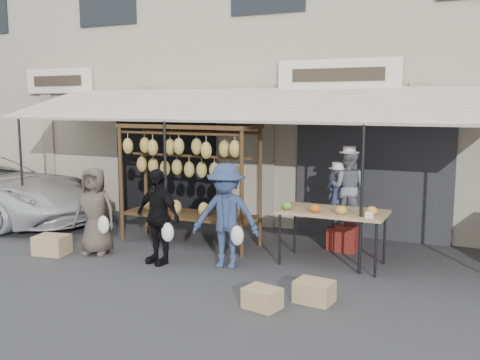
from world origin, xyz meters
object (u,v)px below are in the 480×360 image
object	(u,v)px
vendor_right	(348,188)
customer_right	(226,216)
customer_mid	(158,216)
vendor_left	(338,197)
customer_left	(95,211)
banana_rack	(188,161)
crate_far	(52,245)
crate_near_a	(262,298)
crate_near_b	(314,291)
produce_table	(332,213)

from	to	relation	value
vendor_right	customer_right	distance (m)	2.33
customer_mid	customer_right	bearing A→B (deg)	27.02
customer_right	vendor_left	bearing A→B (deg)	41.19
customer_left	customer_right	world-z (taller)	customer_right
vendor_right	customer_right	size ratio (longest dim) A/B	0.78
vendor_right	customer_left	size ratio (longest dim) A/B	0.85
banana_rack	crate_far	xyz separation A→B (m)	(-1.83, -1.58, -1.40)
banana_rack	customer_left	world-z (taller)	banana_rack
customer_left	crate_near_a	size ratio (longest dim) A/B	3.42
vendor_right	crate_far	world-z (taller)	vendor_right
banana_rack	crate_near_b	xyz separation A→B (m)	(2.99, -1.84, -1.42)
customer_right	crate_near_b	bearing A→B (deg)	-38.33
customer_left	crate_near_a	world-z (taller)	customer_left
customer_left	crate_near_a	distance (m)	3.81
banana_rack	customer_mid	xyz separation A→B (m)	(0.14, -1.22, -0.78)
customer_right	crate_near_a	world-z (taller)	customer_right
crate_far	crate_near_a	bearing A→B (deg)	-9.91
customer_mid	vendor_left	bearing A→B (deg)	52.73
vendor_left	customer_mid	bearing A→B (deg)	31.98
crate_near_a	crate_far	xyz separation A→B (m)	(-4.28, 0.75, 0.03)
vendor_left	crate_near_b	bearing A→B (deg)	90.96
customer_left	crate_near_b	world-z (taller)	customer_left
produce_table	customer_mid	world-z (taller)	customer_mid
vendor_left	vendor_right	xyz separation A→B (m)	(0.20, -0.03, 0.19)
customer_right	produce_table	bearing A→B (deg)	16.83
produce_table	customer_right	bearing A→B (deg)	-151.84
vendor_right	crate_near_a	world-z (taller)	vendor_right
produce_table	customer_right	distance (m)	1.71
crate_near_a	vendor_left	bearing A→B (deg)	87.33
vendor_right	crate_far	distance (m)	5.27
vendor_right	crate_near_a	distance (m)	3.28
vendor_left	customer_right	size ratio (longest dim) A/B	0.65
produce_table	crate_far	distance (m)	4.85
produce_table	crate_near_b	distance (m)	1.86
vendor_right	crate_far	xyz separation A→B (m)	(-4.62, -2.35, -0.98)
produce_table	banana_rack	bearing A→B (deg)	177.02
produce_table	crate_far	xyz separation A→B (m)	(-4.59, -1.43, -0.70)
crate_far	produce_table	bearing A→B (deg)	17.36
customer_mid	crate_far	distance (m)	2.09
customer_right	vendor_right	bearing A→B (deg)	36.82
produce_table	customer_mid	xyz separation A→B (m)	(-2.62, -1.08, -0.08)
vendor_right	customer_mid	distance (m)	3.34
banana_rack	customer_left	size ratio (longest dim) A/B	1.71
banana_rack	customer_mid	world-z (taller)	banana_rack
customer_mid	crate_near_a	size ratio (longest dim) A/B	3.52
vendor_left	crate_near_a	distance (m)	3.24
vendor_left	crate_far	world-z (taller)	vendor_left
customer_left	crate_near_b	bearing A→B (deg)	-22.57
crate_near_b	crate_far	distance (m)	4.83
produce_table	customer_left	world-z (taller)	customer_left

